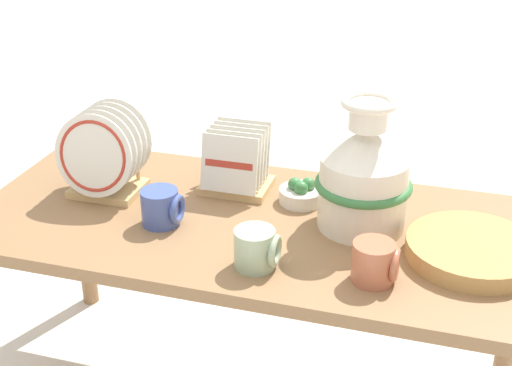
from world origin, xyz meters
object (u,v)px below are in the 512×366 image
object	(u,v)px
dish_rack_round_plates	(104,158)
mug_sage_glaze	(257,249)
mug_cobalt_glaze	(162,207)
fruit_bowl	(301,193)
ceramic_vase	(364,175)
mug_terracotta_glaze	(375,262)
dish_rack_square_plates	(237,168)
wicker_charger_stack	(473,250)

from	to	relation	value
dish_rack_round_plates	mug_sage_glaze	bearing A→B (deg)	-25.43
mug_cobalt_glaze	fruit_bowl	size ratio (longest dim) A/B	0.87
ceramic_vase	dish_rack_round_plates	world-z (taller)	ceramic_vase
mug_cobalt_glaze	mug_terracotta_glaze	size ratio (longest dim) A/B	1.00
dish_rack_square_plates	mug_cobalt_glaze	distance (m)	0.28
ceramic_vase	fruit_bowl	bearing A→B (deg)	155.23
mug_sage_glaze	dish_rack_square_plates	bearing A→B (deg)	114.36
mug_cobalt_glaze	wicker_charger_stack	bearing A→B (deg)	3.94
mug_sage_glaze	fruit_bowl	size ratio (longest dim) A/B	0.87
ceramic_vase	fruit_bowl	distance (m)	0.23
dish_rack_round_plates	mug_cobalt_glaze	world-z (taller)	dish_rack_round_plates
mug_terracotta_glaze	dish_rack_square_plates	bearing A→B (deg)	141.20
dish_rack_square_plates	mug_cobalt_glaze	bearing A→B (deg)	-116.26
wicker_charger_stack	mug_terracotta_glaze	bearing A→B (deg)	-142.82
wicker_charger_stack	mug_terracotta_glaze	size ratio (longest dim) A/B	2.99
dish_rack_square_plates	fruit_bowl	world-z (taller)	dish_rack_square_plates
mug_terracotta_glaze	fruit_bowl	distance (m)	0.41
ceramic_vase	mug_sage_glaze	size ratio (longest dim) A/B	3.27
wicker_charger_stack	mug_sage_glaze	size ratio (longest dim) A/B	2.99
mug_cobalt_glaze	dish_rack_square_plates	bearing A→B (deg)	63.74
mug_sage_glaze	mug_cobalt_glaze	world-z (taller)	same
wicker_charger_stack	dish_rack_square_plates	bearing A→B (deg)	163.36
mug_sage_glaze	fruit_bowl	distance (m)	0.35
dish_rack_square_plates	mug_terracotta_glaze	distance (m)	0.57
mug_sage_glaze	mug_terracotta_glaze	xyz separation A→B (m)	(0.27, 0.02, 0.00)
dish_rack_round_plates	mug_terracotta_glaze	distance (m)	0.82
dish_rack_round_plates	mug_cobalt_glaze	xyz separation A→B (m)	(0.22, -0.12, -0.06)
mug_sage_glaze	mug_cobalt_glaze	bearing A→B (deg)	156.65
mug_sage_glaze	mug_terracotta_glaze	world-z (taller)	same
ceramic_vase	wicker_charger_stack	distance (m)	0.32
dish_rack_square_plates	mug_sage_glaze	xyz separation A→B (m)	(0.17, -0.38, -0.02)
mug_cobalt_glaze	mug_terracotta_glaze	xyz separation A→B (m)	(0.57, -0.11, 0.00)
mug_sage_glaze	mug_cobalt_glaze	size ratio (longest dim) A/B	1.00
dish_rack_square_plates	wicker_charger_stack	size ratio (longest dim) A/B	0.60
ceramic_vase	wicker_charger_stack	xyz separation A→B (m)	(0.28, -0.09, -0.12)
fruit_bowl	mug_terracotta_glaze	bearing A→B (deg)	-52.90
mug_sage_glaze	mug_cobalt_glaze	distance (m)	0.32
dish_rack_square_plates	fruit_bowl	size ratio (longest dim) A/B	1.57
dish_rack_round_plates	wicker_charger_stack	distance (m)	1.01
wicker_charger_stack	fruit_bowl	xyz separation A→B (m)	(-0.46, 0.17, 0.01)
dish_rack_round_plates	mug_terracotta_glaze	xyz separation A→B (m)	(0.79, -0.23, -0.06)
wicker_charger_stack	fruit_bowl	world-z (taller)	fruit_bowl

